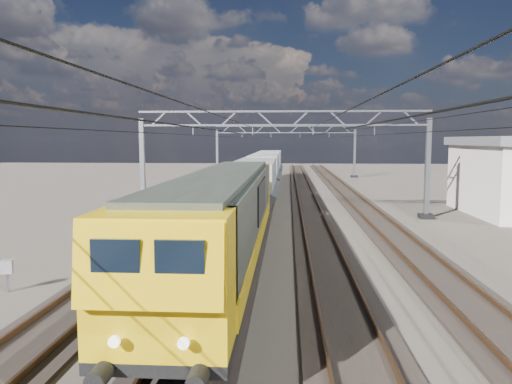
# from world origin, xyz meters

# --- Properties ---
(ground) EXTENTS (160.00, 160.00, 0.00)m
(ground) POSITION_xyz_m (0.00, 0.00, 0.00)
(ground) COLOR black
(ground) RESTS_ON ground
(track_outer_west) EXTENTS (2.60, 140.00, 0.30)m
(track_outer_west) POSITION_xyz_m (-6.00, 0.00, 0.07)
(track_outer_west) COLOR black
(track_outer_west) RESTS_ON ground
(track_loco) EXTENTS (2.60, 140.00, 0.30)m
(track_loco) POSITION_xyz_m (-2.00, 0.00, 0.07)
(track_loco) COLOR black
(track_loco) RESTS_ON ground
(track_inner_east) EXTENTS (2.60, 140.00, 0.30)m
(track_inner_east) POSITION_xyz_m (2.00, 0.00, 0.07)
(track_inner_east) COLOR black
(track_inner_east) RESTS_ON ground
(track_outer_east) EXTENTS (2.60, 140.00, 0.30)m
(track_outer_east) POSITION_xyz_m (6.00, 0.00, 0.07)
(track_outer_east) COLOR black
(track_outer_east) RESTS_ON ground
(catenary_gantry_mid) EXTENTS (19.90, 0.90, 7.11)m
(catenary_gantry_mid) POSITION_xyz_m (0.00, 4.00, 3.91)
(catenary_gantry_mid) COLOR gray
(catenary_gantry_mid) RESTS_ON ground
(catenary_gantry_far) EXTENTS (19.90, 0.90, 7.11)m
(catenary_gantry_far) POSITION_xyz_m (0.00, 40.00, 3.91)
(catenary_gantry_far) COLOR gray
(catenary_gantry_far) RESTS_ON ground
(overhead_wires) EXTENTS (12.03, 140.00, 0.53)m
(overhead_wires) POSITION_xyz_m (0.00, 8.00, 5.75)
(overhead_wires) COLOR black
(overhead_wires) RESTS_ON ground
(locomotive) EXTENTS (2.76, 21.10, 3.62)m
(locomotive) POSITION_xyz_m (-2.00, -11.02, 2.33)
(locomotive) COLOR black
(locomotive) RESTS_ON ground
(hopper_wagon_lead) EXTENTS (3.38, 13.00, 3.25)m
(hopper_wagon_lead) POSITION_xyz_m (-2.00, 6.67, 2.23)
(hopper_wagon_lead) COLOR black
(hopper_wagon_lead) RESTS_ON ground
(hopper_wagon_mid) EXTENTS (3.38, 13.00, 3.25)m
(hopper_wagon_mid) POSITION_xyz_m (-2.00, 20.87, 2.23)
(hopper_wagon_mid) COLOR black
(hopper_wagon_mid) RESTS_ON ground
(hopper_wagon_third) EXTENTS (3.38, 13.00, 3.25)m
(hopper_wagon_third) POSITION_xyz_m (-2.00, 35.07, 2.23)
(hopper_wagon_third) COLOR black
(hopper_wagon_third) RESTS_ON ground
(trackside_cabinet) EXTENTS (0.43, 0.37, 1.10)m
(trackside_cabinet) POSITION_xyz_m (-9.20, -13.20, 0.83)
(trackside_cabinet) COLOR gray
(trackside_cabinet) RESTS_ON ground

